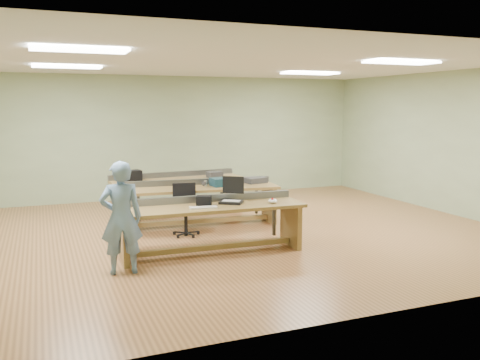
{
  "coord_description": "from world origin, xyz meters",
  "views": [
    {
      "loc": [
        -3.04,
        -8.36,
        2.26
      ],
      "look_at": [
        0.04,
        -0.6,
        1.05
      ],
      "focal_mm": 38.0,
      "sensor_mm": 36.0,
      "label": 1
    }
  ],
  "objects_px": {
    "workbench_front": "(211,218)",
    "task_chair": "(186,217)",
    "laptop_base": "(231,202)",
    "parts_bin_grey": "(256,180)",
    "parts_bin_teal": "(223,182)",
    "person": "(121,218)",
    "workbench_back": "(178,188)",
    "drinks_can": "(206,183)",
    "mug": "(205,184)",
    "workbench_mid": "(203,197)",
    "camera_bag": "(204,201)"
  },
  "relations": [
    {
      "from": "workbench_front",
      "to": "task_chair",
      "type": "relative_size",
      "value": 3.2
    },
    {
      "from": "laptop_base",
      "to": "parts_bin_grey",
      "type": "xyz_separation_m",
      "value": [
        1.21,
        1.83,
        0.04
      ]
    },
    {
      "from": "workbench_front",
      "to": "parts_bin_teal",
      "type": "bearing_deg",
      "value": 67.12
    },
    {
      "from": "laptop_base",
      "to": "parts_bin_teal",
      "type": "xyz_separation_m",
      "value": [
        0.47,
        1.73,
        0.06
      ]
    },
    {
      "from": "person",
      "to": "parts_bin_grey",
      "type": "relative_size",
      "value": 3.83
    },
    {
      "from": "workbench_back",
      "to": "drinks_can",
      "type": "relative_size",
      "value": 25.22
    },
    {
      "from": "mug",
      "to": "drinks_can",
      "type": "xyz_separation_m",
      "value": [
        0.01,
        -0.02,
        0.01
      ]
    },
    {
      "from": "laptop_base",
      "to": "drinks_can",
      "type": "relative_size",
      "value": 3.09
    },
    {
      "from": "workbench_back",
      "to": "task_chair",
      "type": "bearing_deg",
      "value": -104.61
    },
    {
      "from": "parts_bin_grey",
      "to": "mug",
      "type": "distance_m",
      "value": 1.07
    },
    {
      "from": "workbench_mid",
      "to": "workbench_back",
      "type": "relative_size",
      "value": 1.03
    },
    {
      "from": "mug",
      "to": "drinks_can",
      "type": "bearing_deg",
      "value": -63.04
    },
    {
      "from": "workbench_back",
      "to": "workbench_mid",
      "type": "bearing_deg",
      "value": -86.67
    },
    {
      "from": "workbench_mid",
      "to": "camera_bag",
      "type": "relative_size",
      "value": 12.85
    },
    {
      "from": "camera_bag",
      "to": "drinks_can",
      "type": "relative_size",
      "value": 2.02
    },
    {
      "from": "workbench_front",
      "to": "laptop_base",
      "type": "height_order",
      "value": "workbench_front"
    },
    {
      "from": "person",
      "to": "task_chair",
      "type": "distance_m",
      "value": 2.22
    },
    {
      "from": "workbench_front",
      "to": "parts_bin_teal",
      "type": "distance_m",
      "value": 1.97
    },
    {
      "from": "laptop_base",
      "to": "parts_bin_grey",
      "type": "distance_m",
      "value": 2.19
    },
    {
      "from": "parts_bin_teal",
      "to": "camera_bag",
      "type": "bearing_deg",
      "value": -117.86
    },
    {
      "from": "person",
      "to": "workbench_back",
      "type": "bearing_deg",
      "value": -111.93
    },
    {
      "from": "camera_bag",
      "to": "task_chair",
      "type": "relative_size",
      "value": 0.25
    },
    {
      "from": "parts_bin_teal",
      "to": "drinks_can",
      "type": "distance_m",
      "value": 0.33
    },
    {
      "from": "parts_bin_teal",
      "to": "laptop_base",
      "type": "bearing_deg",
      "value": -105.23
    },
    {
      "from": "parts_bin_grey",
      "to": "camera_bag",
      "type": "bearing_deg",
      "value": -131.99
    },
    {
      "from": "task_chair",
      "to": "parts_bin_grey",
      "type": "relative_size",
      "value": 2.25
    },
    {
      "from": "person",
      "to": "parts_bin_teal",
      "type": "height_order",
      "value": "person"
    },
    {
      "from": "laptop_base",
      "to": "task_chair",
      "type": "bearing_deg",
      "value": 144.16
    },
    {
      "from": "parts_bin_teal",
      "to": "workbench_front",
      "type": "bearing_deg",
      "value": -114.87
    },
    {
      "from": "workbench_mid",
      "to": "drinks_can",
      "type": "relative_size",
      "value": 25.93
    },
    {
      "from": "laptop_base",
      "to": "camera_bag",
      "type": "relative_size",
      "value": 1.53
    },
    {
      "from": "workbench_back",
      "to": "drinks_can",
      "type": "height_order",
      "value": "drinks_can"
    },
    {
      "from": "person",
      "to": "camera_bag",
      "type": "distance_m",
      "value": 1.42
    },
    {
      "from": "workbench_mid",
      "to": "mug",
      "type": "distance_m",
      "value": 0.25
    },
    {
      "from": "workbench_mid",
      "to": "drinks_can",
      "type": "height_order",
      "value": "drinks_can"
    },
    {
      "from": "task_chair",
      "to": "workbench_front",
      "type": "bearing_deg",
      "value": -77.93
    },
    {
      "from": "workbench_mid",
      "to": "task_chair",
      "type": "bearing_deg",
      "value": -125.41
    },
    {
      "from": "workbench_mid",
      "to": "task_chair",
      "type": "xyz_separation_m",
      "value": [
        -0.5,
        -0.59,
        -0.22
      ]
    },
    {
      "from": "workbench_front",
      "to": "task_chair",
      "type": "height_order",
      "value": "task_chair"
    },
    {
      "from": "workbench_mid",
      "to": "drinks_can",
      "type": "distance_m",
      "value": 0.26
    },
    {
      "from": "workbench_mid",
      "to": "mug",
      "type": "bearing_deg",
      "value": 49.06
    },
    {
      "from": "mug",
      "to": "parts_bin_teal",
      "type": "bearing_deg",
      "value": -15.55
    },
    {
      "from": "person",
      "to": "parts_bin_teal",
      "type": "xyz_separation_m",
      "value": [
        2.26,
        2.26,
        0.05
      ]
    },
    {
      "from": "workbench_mid",
      "to": "parts_bin_grey",
      "type": "relative_size",
      "value": 7.21
    },
    {
      "from": "workbench_mid",
      "to": "workbench_back",
      "type": "height_order",
      "value": "same"
    },
    {
      "from": "workbench_back",
      "to": "person",
      "type": "xyz_separation_m",
      "value": [
        -1.7,
        -3.54,
        0.22
      ]
    },
    {
      "from": "laptop_base",
      "to": "task_chair",
      "type": "xyz_separation_m",
      "value": [
        -0.43,
        1.17,
        -0.44
      ]
    },
    {
      "from": "workbench_back",
      "to": "parts_bin_teal",
      "type": "height_order",
      "value": "parts_bin_teal"
    },
    {
      "from": "workbench_front",
      "to": "workbench_back",
      "type": "height_order",
      "value": "same"
    },
    {
      "from": "workbench_front",
      "to": "drinks_can",
      "type": "xyz_separation_m",
      "value": [
        0.5,
        1.84,
        0.25
      ]
    }
  ]
}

